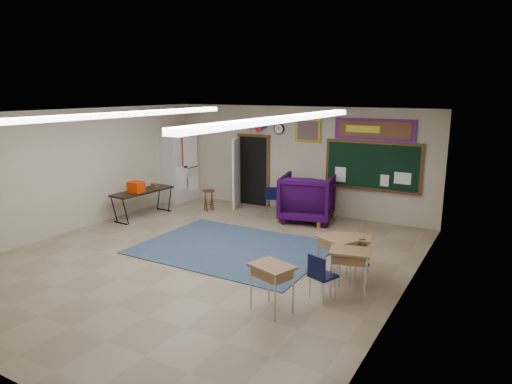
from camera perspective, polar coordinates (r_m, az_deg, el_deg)
The scene contains 24 objects.
floor at distance 9.71m, azimuth -6.54°, elevation -8.22°, with size 9.00×9.00×0.00m, color gray.
back_wall at distance 13.10m, azimuth 5.06°, elevation 4.07°, with size 8.00×0.04×3.00m, color #A99F89.
left_wall at distance 12.07m, azimuth -22.21°, elevation 2.44°, with size 0.04×9.00×3.00m, color #A99F89.
right_wall at distance 7.65m, azimuth 18.07°, elevation -2.70°, with size 0.04×9.00×3.00m, color #A99F89.
ceiling at distance 9.09m, azimuth -7.02°, elevation 9.76°, with size 8.00×9.00×0.04m, color white.
area_rug at distance 10.21m, azimuth -2.95°, elevation -7.02°, with size 4.00×3.00×0.02m, color #31465D.
fluorescent_strips at distance 9.09m, azimuth -7.01°, elevation 9.38°, with size 3.86×6.00×0.10m, color white, non-canonical shape.
doorway at distance 13.74m, azimuth -0.93°, elevation 2.65°, with size 1.10×0.89×2.16m.
chalkboard at distance 12.32m, azimuth 14.31°, elevation 3.01°, with size 2.55×0.14×1.30m.
bulletin_board at distance 12.21m, azimuth 14.56°, elevation 7.58°, with size 2.10×0.05×0.55m.
framed_art_print at distance 12.83m, azimuth 6.50°, elevation 7.68°, with size 0.75×0.05×0.65m.
wall_clock at distance 13.21m, azimuth 2.89°, elevation 7.89°, with size 0.32×0.05×0.32m.
wall_flags at distance 13.59m, azimuth -0.38°, elevation 8.58°, with size 1.16×0.06×0.70m, color red, non-canonical shape.
storage_cabinet at distance 14.59m, azimuth -9.43°, elevation 3.22°, with size 0.59×1.25×2.20m.
wingback_armchair at distance 12.26m, azimuth 6.41°, elevation -0.71°, with size 1.34×1.38×1.25m, color #22042F.
student_chair_reading at distance 13.22m, azimuth 2.02°, elevation -0.81°, with size 0.37×0.37×0.74m, color black, non-canonical shape.
student_chair_desk_a at distance 7.80m, azimuth 8.37°, elevation -10.45°, with size 0.40×0.40×0.80m, color black, non-canonical shape.
student_chair_desk_b at distance 8.55m, azimuth 12.49°, elevation -8.59°, with size 0.39×0.39×0.78m, color black, non-canonical shape.
student_desk_front_left at distance 8.61m, azimuth 10.05°, elevation -7.90°, with size 0.82×0.74×0.81m.
student_desk_front_right at distance 8.87m, azimuth 12.08°, elevation -7.52°, with size 0.72×0.60×0.77m.
student_desk_back_left at distance 7.31m, azimuth 2.00°, elevation -11.63°, with size 0.78×0.67×0.79m.
student_desk_back_right at distance 8.02m, azimuth 11.60°, elevation -9.52°, with size 0.77×0.64×0.81m.
folding_table at distance 12.95m, azimuth -13.97°, elevation -1.27°, with size 0.72×1.86×1.04m.
wooden_stool at distance 13.34m, azimuth -5.92°, elevation -0.98°, with size 0.34×0.34×0.61m.
Camera 1 is at (5.45, -7.26, 3.44)m, focal length 32.00 mm.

